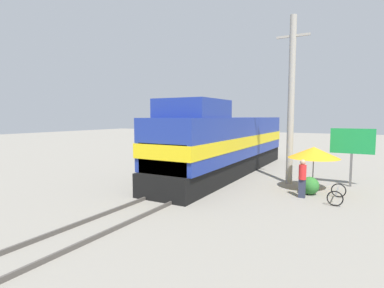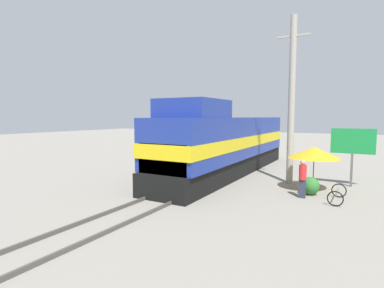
{
  "view_description": "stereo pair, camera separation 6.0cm",
  "coord_description": "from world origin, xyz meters",
  "views": [
    {
      "loc": [
        7.74,
        -14.3,
        3.81
      ],
      "look_at": [
        1.2,
        -2.65,
        2.59
      ],
      "focal_mm": 28.0,
      "sensor_mm": 36.0,
      "label": 1
    },
    {
      "loc": [
        7.79,
        -14.27,
        3.81
      ],
      "look_at": [
        1.2,
        -2.65,
        2.59
      ],
      "focal_mm": 28.0,
      "sensor_mm": 36.0,
      "label": 2
    }
  ],
  "objects": [
    {
      "name": "vendor_umbrella",
      "position": [
        5.73,
        2.06,
        1.98
      ],
      "size": [
        2.56,
        2.56,
        2.27
      ],
      "color": "#4C4C4C",
      "rests_on": "ground_plane"
    },
    {
      "name": "rail_far",
      "position": [
        0.72,
        0.0,
        0.07
      ],
      "size": [
        0.08,
        29.29,
        0.15
      ],
      "primitive_type": "cube",
      "color": "#4C4742",
      "rests_on": "ground_plane"
    },
    {
      "name": "bicycle",
      "position": [
        6.97,
        0.4,
        0.34
      ],
      "size": [
        0.71,
        1.72,
        0.66
      ],
      "rotation": [
        0.0,
        0.0,
        -0.03
      ],
      "color": "black",
      "rests_on": "ground_plane"
    },
    {
      "name": "person_bystander",
      "position": [
        5.48,
        0.31,
        0.99
      ],
      "size": [
        0.34,
        0.34,
        1.82
      ],
      "color": "#2D3347",
      "rests_on": "ground_plane"
    },
    {
      "name": "utility_pole",
      "position": [
        4.3,
        3.21,
        4.76
      ],
      "size": [
        1.8,
        0.36,
        9.37
      ],
      "color": "#9E998E",
      "rests_on": "ground_plane"
    },
    {
      "name": "rail_near",
      "position": [
        -0.72,
        0.0,
        0.07
      ],
      "size": [
        0.08,
        29.29,
        0.15
      ],
      "primitive_type": "cube",
      "color": "#4C4742",
      "rests_on": "ground_plane"
    },
    {
      "name": "ground_plane",
      "position": [
        0.0,
        0.0,
        0.0
      ],
      "size": [
        120.0,
        120.0,
        0.0
      ],
      "primitive_type": "plane",
      "color": "gray"
    },
    {
      "name": "shrub_cluster",
      "position": [
        5.72,
        1.12,
        0.44
      ],
      "size": [
        0.87,
        0.87,
        0.87
      ],
      "primitive_type": "sphere",
      "color": "#2D722D",
      "rests_on": "ground_plane"
    },
    {
      "name": "locomotive",
      "position": [
        0.0,
        4.06,
        2.04
      ],
      "size": [
        3.16,
        16.35,
        4.71
      ],
      "color": "black",
      "rests_on": "ground_plane"
    },
    {
      "name": "billboard_sign",
      "position": [
        7.41,
        4.01,
        2.34
      ],
      "size": [
        2.18,
        0.12,
        3.18
      ],
      "color": "#595959",
      "rests_on": "ground_plane"
    }
  ]
}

